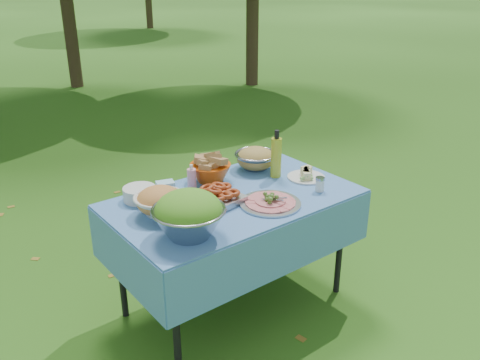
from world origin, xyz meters
name	(u,v)px	position (x,y,z in m)	size (l,w,h in m)	color
ground	(235,302)	(0.00, 0.00, 0.00)	(80.00, 80.00, 0.00)	#193609
picnic_table	(234,252)	(0.00, 0.00, 0.38)	(1.46, 0.86, 0.76)	#84C9FF
salad_bowl	(189,214)	(-0.46, -0.23, 0.88)	(0.37, 0.37, 0.25)	#9798A1
pasta_bowl_white	(160,201)	(-0.45, 0.08, 0.84)	(0.28, 0.28, 0.16)	silver
plate_stack	(140,194)	(-0.46, 0.31, 0.80)	(0.19, 0.19, 0.08)	silver
wipes_box	(166,189)	(-0.31, 0.26, 0.81)	(0.10, 0.07, 0.09)	#A0DCF3
sanitizer_bottle	(192,177)	(-0.13, 0.26, 0.84)	(0.06, 0.06, 0.16)	pink
bread_bowl	(210,168)	(0.03, 0.29, 0.85)	(0.26, 0.26, 0.18)	#C94B0C
pasta_bowl_steel	(256,158)	(0.40, 0.28, 0.84)	(0.28, 0.28, 0.15)	#9798A1
fried_tray	(212,199)	(-0.16, -0.01, 0.80)	(0.35, 0.24, 0.08)	#B5B5BA
charcuterie_platter	(270,198)	(0.11, -0.21, 0.80)	(0.36, 0.36, 0.08)	#B4B5BB
oil_bottle	(276,154)	(0.41, 0.09, 0.92)	(0.07, 0.07, 0.31)	#ABBA29
cheese_plate	(306,173)	(0.55, -0.05, 0.79)	(0.24, 0.24, 0.07)	silver
shaker	(320,184)	(0.47, -0.25, 0.81)	(0.06, 0.06, 0.09)	white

